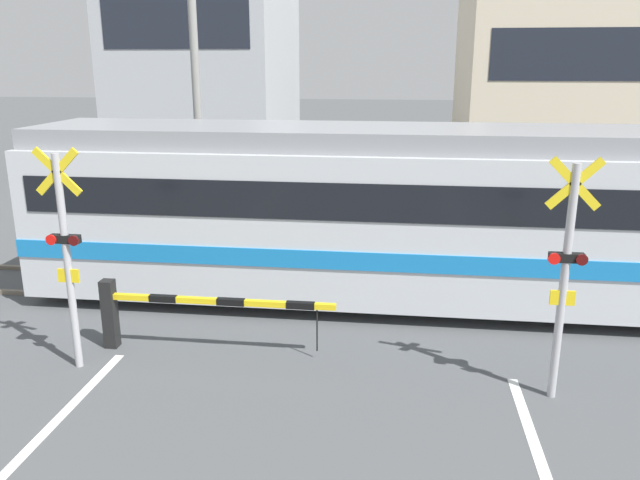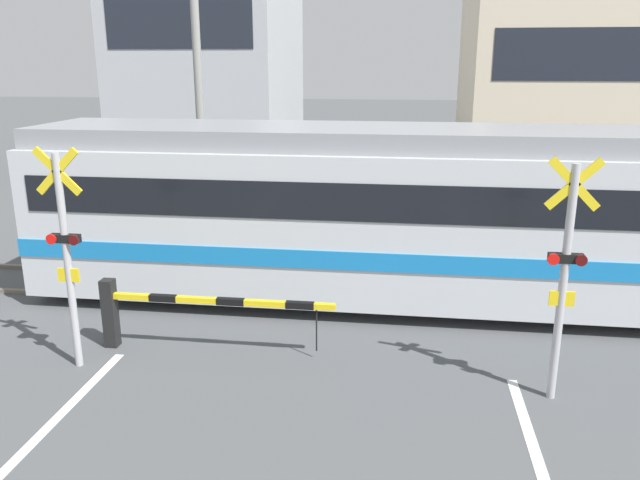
{
  "view_description": "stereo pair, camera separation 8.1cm",
  "coord_description": "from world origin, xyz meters",
  "px_view_note": "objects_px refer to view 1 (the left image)",
  "views": [
    {
      "loc": [
        1.26,
        0.54,
        4.4
      ],
      "look_at": [
        0.0,
        10.3,
        1.6
      ],
      "focal_mm": 35.0,
      "sensor_mm": 36.0,
      "label": 1
    },
    {
      "loc": [
        1.34,
        0.55,
        4.4
      ],
      "look_at": [
        0.0,
        10.3,
        1.6
      ],
      "focal_mm": 35.0,
      "sensor_mm": 36.0,
      "label": 2
    }
  ],
  "objects_px": {
    "crossing_barrier_far": "(444,231)",
    "crossing_signal_right": "(565,270)",
    "commuter_train": "(426,211)",
    "crossing_signal_left": "(66,251)",
    "crossing_barrier_near": "(165,308)",
    "pedestrian": "(365,187)"
  },
  "relations": [
    {
      "from": "crossing_barrier_far",
      "to": "crossing_signal_right",
      "type": "xyz_separation_m",
      "value": [
        1.12,
        -5.95,
        1.11
      ]
    },
    {
      "from": "commuter_train",
      "to": "crossing_barrier_far",
      "type": "bearing_deg",
      "value": 77.95
    },
    {
      "from": "commuter_train",
      "to": "crossing_barrier_far",
      "type": "height_order",
      "value": "commuter_train"
    },
    {
      "from": "crossing_signal_left",
      "to": "commuter_train",
      "type": "bearing_deg",
      "value": 33.33
    },
    {
      "from": "commuter_train",
      "to": "crossing_signal_left",
      "type": "xyz_separation_m",
      "value": [
        -5.19,
        -3.42,
        0.06
      ]
    },
    {
      "from": "crossing_barrier_near",
      "to": "crossing_signal_left",
      "type": "height_order",
      "value": "crossing_signal_left"
    },
    {
      "from": "crossing_barrier_near",
      "to": "commuter_train",
      "type": "bearing_deg",
      "value": 33.64
    },
    {
      "from": "crossing_barrier_near",
      "to": "crossing_signal_left",
      "type": "bearing_deg",
      "value": -147.81
    },
    {
      "from": "commuter_train",
      "to": "crossing_signal_right",
      "type": "bearing_deg",
      "value": -64.01
    },
    {
      "from": "crossing_barrier_near",
      "to": "pedestrian",
      "type": "distance_m",
      "value": 9.09
    },
    {
      "from": "commuter_train",
      "to": "crossing_barrier_far",
      "type": "distance_m",
      "value": 2.8
    },
    {
      "from": "crossing_barrier_far",
      "to": "crossing_signal_left",
      "type": "xyz_separation_m",
      "value": [
        -5.74,
        -5.95,
        1.11
      ]
    },
    {
      "from": "crossing_signal_right",
      "to": "pedestrian",
      "type": "distance_m",
      "value": 9.94
    },
    {
      "from": "crossing_barrier_near",
      "to": "pedestrian",
      "type": "bearing_deg",
      "value": 73.26
    },
    {
      "from": "crossing_signal_left",
      "to": "pedestrian",
      "type": "relative_size",
      "value": 1.88
    },
    {
      "from": "crossing_barrier_far",
      "to": "pedestrian",
      "type": "distance_m",
      "value": 4.0
    },
    {
      "from": "crossing_barrier_far",
      "to": "crossing_signal_left",
      "type": "relative_size",
      "value": 1.13
    },
    {
      "from": "crossing_signal_left",
      "to": "crossing_signal_right",
      "type": "bearing_deg",
      "value": 0.0
    },
    {
      "from": "commuter_train",
      "to": "crossing_barrier_far",
      "type": "xyz_separation_m",
      "value": [
        0.54,
        2.54,
        -1.05
      ]
    },
    {
      "from": "commuter_train",
      "to": "pedestrian",
      "type": "height_order",
      "value": "commuter_train"
    },
    {
      "from": "crossing_barrier_far",
      "to": "pedestrian",
      "type": "xyz_separation_m",
      "value": [
        -2.0,
        3.45,
        0.3
      ]
    },
    {
      "from": "commuter_train",
      "to": "crossing_barrier_near",
      "type": "xyz_separation_m",
      "value": [
        -4.07,
        -2.71,
        -1.05
      ]
    }
  ]
}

